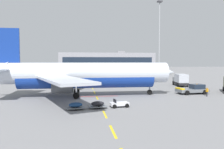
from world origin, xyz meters
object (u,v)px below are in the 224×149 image
catering_truck (180,80)px  ground_crew_worker (207,91)px  pushback_tug (193,89)px  baggage_train (98,105)px  airliner_foreground (84,75)px  apron_light_mast_far (159,31)px

catering_truck → ground_crew_worker: (-2.93, -17.37, -0.69)m
pushback_tug → catering_truck: (3.85, 13.96, 0.74)m
catering_truck → baggage_train: 34.53m
airliner_foreground → baggage_train: size_ratio=3.97×
baggage_train → ground_crew_worker: bearing=20.6°
baggage_train → apron_light_mast_far: bearing=62.6°
pushback_tug → catering_truck: 14.50m
pushback_tug → apron_light_mast_far: size_ratio=0.21×
catering_truck → apron_light_mast_far: (5.10, 30.33, 16.66)m
pushback_tug → baggage_train: 22.73m
baggage_train → pushback_tug: bearing=29.5°
ground_crew_worker → apron_light_mast_far: bearing=80.4°
catering_truck → ground_crew_worker: catering_truck is taller
airliner_foreground → pushback_tug: (21.42, 0.04, -3.05)m
pushback_tug → catering_truck: bearing=74.6°
baggage_train → ground_crew_worker: ground_crew_worker is taller
pushback_tug → baggage_train: pushback_tug is taller
airliner_foreground → baggage_train: bearing=-81.6°
baggage_train → apron_light_mast_far: size_ratio=0.29×
airliner_foreground → baggage_train: 11.79m
catering_truck → apron_light_mast_far: apron_light_mast_far is taller
apron_light_mast_far → ground_crew_worker: bearing=-99.6°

